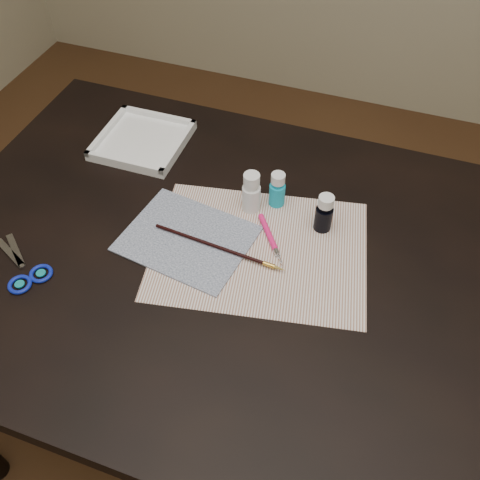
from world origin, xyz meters
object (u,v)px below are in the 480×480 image
(palette_tray, at_px, (142,140))
(paint_bottle_cyan, at_px, (277,189))
(paint_bottle_navy, at_px, (324,213))
(paper, at_px, (260,249))
(paint_bottle_white, at_px, (251,192))
(scissors, at_px, (16,263))
(canvas, at_px, (187,238))

(palette_tray, bearing_deg, paint_bottle_cyan, -13.48)
(paint_bottle_cyan, relative_size, paint_bottle_navy, 0.94)
(paint_bottle_navy, bearing_deg, paper, -135.95)
(paper, height_order, paint_bottle_white, paint_bottle_white)
(paint_bottle_navy, distance_m, palette_tray, 0.49)
(scissors, bearing_deg, canvas, -123.73)
(paint_bottle_white, xyz_separation_m, scissors, (-0.39, -0.30, -0.04))
(scissors, bearing_deg, paint_bottle_cyan, -116.70)
(canvas, height_order, paint_bottle_cyan, paint_bottle_cyan)
(paper, distance_m, scissors, 0.48)
(paint_bottle_white, height_order, scissors, paint_bottle_white)
(paint_bottle_navy, relative_size, palette_tray, 0.44)
(paper, xyz_separation_m, paint_bottle_white, (-0.05, 0.11, 0.05))
(scissors, height_order, palette_tray, palette_tray)
(canvas, distance_m, paint_bottle_cyan, 0.22)
(paper, relative_size, paint_bottle_cyan, 5.10)
(palette_tray, bearing_deg, canvas, -48.05)
(paint_bottle_cyan, height_order, scissors, paint_bottle_cyan)
(paint_bottle_navy, bearing_deg, palette_tray, 165.30)
(paint_bottle_cyan, bearing_deg, canvas, -131.25)
(canvas, bearing_deg, paint_bottle_cyan, 48.75)
(paper, relative_size, paint_bottle_white, 4.46)
(paint_bottle_white, height_order, palette_tray, paint_bottle_white)
(paint_bottle_white, xyz_separation_m, palette_tray, (-0.32, 0.12, -0.04))
(paint_bottle_white, height_order, paint_bottle_navy, paint_bottle_white)
(palette_tray, bearing_deg, paint_bottle_white, -20.63)
(canvas, distance_m, paint_bottle_navy, 0.28)
(scissors, bearing_deg, paint_bottle_white, -116.29)
(paint_bottle_cyan, xyz_separation_m, palette_tray, (-0.37, 0.09, -0.03))
(canvas, xyz_separation_m, palette_tray, (-0.22, 0.25, 0.01))
(paint_bottle_navy, height_order, scissors, paint_bottle_navy)
(paint_bottle_navy, bearing_deg, paint_bottle_white, 178.13)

